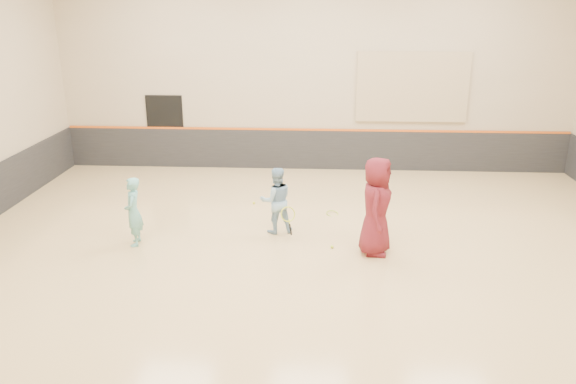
# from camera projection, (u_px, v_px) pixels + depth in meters

# --- Properties ---
(room) EXTENTS (15.04, 12.04, 6.22)m
(room) POSITION_uv_depth(u_px,v_px,m) (311.00, 215.00, 11.19)
(room) COLOR tan
(room) RESTS_ON ground
(wainscot_back) EXTENTS (14.90, 0.04, 1.20)m
(wainscot_back) POSITION_uv_depth(u_px,v_px,m) (314.00, 150.00, 16.90)
(wainscot_back) COLOR #232326
(wainscot_back) RESTS_ON floor
(accent_stripe) EXTENTS (14.90, 0.03, 0.06)m
(accent_stripe) POSITION_uv_depth(u_px,v_px,m) (314.00, 130.00, 16.69)
(accent_stripe) COLOR #D85914
(accent_stripe) RESTS_ON wall_back
(acoustic_panel) EXTENTS (3.20, 0.08, 2.00)m
(acoustic_panel) POSITION_uv_depth(u_px,v_px,m) (412.00, 87.00, 16.11)
(acoustic_panel) COLOR tan
(acoustic_panel) RESTS_ON wall_back
(doorway) EXTENTS (1.10, 0.05, 2.20)m
(doorway) POSITION_uv_depth(u_px,v_px,m) (166.00, 132.00, 16.98)
(doorway) COLOR black
(doorway) RESTS_ON floor
(girl) EXTENTS (0.44, 0.58, 1.46)m
(girl) POSITION_uv_depth(u_px,v_px,m) (133.00, 212.00, 11.59)
(girl) COLOR #68B5B3
(girl) RESTS_ON floor
(instructor) EXTENTS (0.85, 0.74, 1.48)m
(instructor) POSITION_uv_depth(u_px,v_px,m) (276.00, 200.00, 12.21)
(instructor) COLOR #87B2D2
(instructor) RESTS_ON floor
(young_man) EXTENTS (0.79, 1.07, 2.00)m
(young_man) POSITION_uv_depth(u_px,v_px,m) (376.00, 206.00, 11.11)
(young_man) COLOR maroon
(young_man) RESTS_ON floor
(held_racket) EXTENTS (0.34, 0.34, 0.70)m
(held_racket) POSITION_uv_depth(u_px,v_px,m) (288.00, 214.00, 11.97)
(held_racket) COLOR #D6E632
(held_racket) RESTS_ON instructor
(spare_racket) EXTENTS (0.65, 0.65, 0.16)m
(spare_racket) POSITION_uv_depth(u_px,v_px,m) (332.00, 211.00, 13.45)
(spare_racket) COLOR #96BF29
(spare_racket) RESTS_ON floor
(ball_under_racket) EXTENTS (0.07, 0.07, 0.07)m
(ball_under_racket) POSITION_uv_depth(u_px,v_px,m) (332.00, 247.00, 11.61)
(ball_under_racket) COLOR #CAE535
(ball_under_racket) RESTS_ON floor
(ball_in_hand) EXTENTS (0.07, 0.07, 0.07)m
(ball_in_hand) POSITION_uv_depth(u_px,v_px,m) (385.00, 199.00, 10.97)
(ball_in_hand) COLOR yellow
(ball_in_hand) RESTS_ON young_man
(ball_beside_spare) EXTENTS (0.07, 0.07, 0.07)m
(ball_beside_spare) POSITION_uv_depth(u_px,v_px,m) (254.00, 203.00, 14.12)
(ball_beside_spare) COLOR yellow
(ball_beside_spare) RESTS_ON floor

